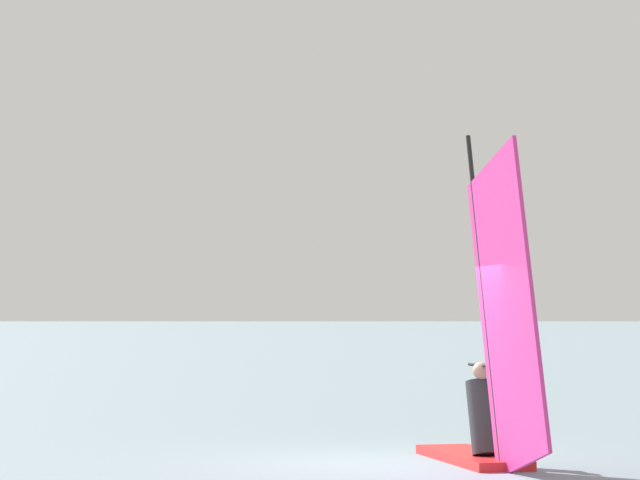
# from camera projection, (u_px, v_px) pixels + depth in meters

# --- Properties ---
(ground_plane) EXTENTS (4000.00, 4000.00, 0.00)m
(ground_plane) POSITION_uv_depth(u_px,v_px,m) (394.00, 464.00, 18.13)
(ground_plane) COLOR gray
(windsurfer) EXTENTS (0.96, 3.90, 4.34)m
(windsurfer) POSITION_uv_depth(u_px,v_px,m) (490.00, 377.00, 17.79)
(windsurfer) COLOR red
(windsurfer) RESTS_ON ground_plane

